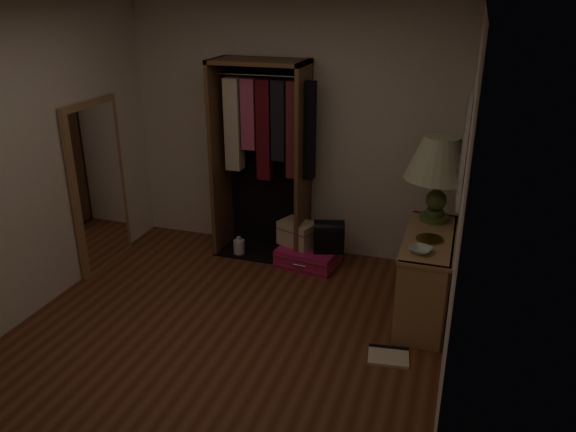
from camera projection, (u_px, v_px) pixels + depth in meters
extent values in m
plane|color=brown|center=(217.00, 345.00, 4.54)|extent=(4.00, 4.00, 0.00)
cube|color=silver|center=(292.00, 132.00, 5.82)|extent=(3.50, 0.02, 2.60)
cube|color=silver|center=(459.00, 223.00, 3.55)|extent=(0.02, 4.00, 2.60)
cube|color=silver|center=(12.00, 172.00, 4.56)|extent=(0.02, 4.00, 2.60)
cube|color=silver|center=(197.00, 2.00, 3.57)|extent=(3.50, 4.00, 0.01)
cube|color=white|center=(465.00, 146.00, 4.35)|extent=(0.03, 0.96, 0.76)
cube|color=black|center=(465.00, 146.00, 4.35)|extent=(0.03, 0.90, 0.70)
cube|color=silver|center=(458.00, 183.00, 4.47)|extent=(0.01, 0.88, 0.02)
cube|color=silver|center=(459.00, 174.00, 4.44)|extent=(0.01, 0.88, 0.02)
cube|color=silver|center=(461.00, 165.00, 4.41)|extent=(0.01, 0.88, 0.02)
cube|color=silver|center=(462.00, 155.00, 4.38)|extent=(0.01, 0.88, 0.02)
cube|color=silver|center=(463.00, 145.00, 4.35)|extent=(0.01, 0.88, 0.02)
cube|color=silver|center=(464.00, 136.00, 4.32)|extent=(0.01, 0.88, 0.02)
cube|color=silver|center=(465.00, 126.00, 4.29)|extent=(0.01, 0.88, 0.02)
cube|color=silver|center=(466.00, 116.00, 4.26)|extent=(0.01, 0.88, 0.02)
cube|color=silver|center=(468.00, 105.00, 4.23)|extent=(0.01, 0.88, 0.02)
cube|color=#AB7E53|center=(420.00, 307.00, 4.37)|extent=(0.40, 0.03, 0.75)
cube|color=#AB7E53|center=(431.00, 251.00, 5.31)|extent=(0.40, 0.03, 0.75)
cube|color=#AB7E53|center=(423.00, 308.00, 4.96)|extent=(0.40, 1.04, 0.03)
cube|color=#AB7E53|center=(428.00, 256.00, 4.77)|extent=(0.40, 1.04, 0.03)
cube|color=#AB7E53|center=(430.00, 238.00, 4.71)|extent=(0.42, 1.12, 0.03)
cube|color=brown|center=(449.00, 279.00, 4.79)|extent=(0.02, 1.10, 0.75)
cube|color=#AB7E53|center=(431.00, 233.00, 5.03)|extent=(0.36, 0.38, 0.13)
cube|color=gray|center=(410.00, 321.00, 4.51)|extent=(0.20, 0.03, 0.26)
cube|color=#4C3833|center=(410.00, 316.00, 4.54)|extent=(0.20, 0.05, 0.30)
cube|color=#B7AD99|center=(410.00, 314.00, 4.60)|extent=(0.17, 0.05, 0.26)
cube|color=brown|center=(410.00, 308.00, 4.64)|extent=(0.16, 0.03, 0.30)
cube|color=#3F4C59|center=(410.00, 308.00, 4.70)|extent=(0.16, 0.04, 0.24)
cube|color=gray|center=(414.00, 306.00, 4.74)|extent=(0.21, 0.05, 0.22)
cube|color=#59594C|center=(414.00, 300.00, 4.79)|extent=(0.19, 0.05, 0.28)
cube|color=#B2724C|center=(415.00, 298.00, 4.83)|extent=(0.20, 0.05, 0.26)
cube|color=beige|center=(416.00, 295.00, 4.87)|extent=(0.21, 0.03, 0.27)
cube|color=#332D38|center=(416.00, 290.00, 4.90)|extent=(0.20, 0.03, 0.32)
cube|color=gray|center=(415.00, 291.00, 4.96)|extent=(0.18, 0.03, 0.24)
cube|color=#4C3833|center=(417.00, 287.00, 4.99)|extent=(0.20, 0.05, 0.29)
cube|color=#B7AD99|center=(415.00, 286.00, 5.05)|extent=(0.15, 0.04, 0.23)
cube|color=brown|center=(419.00, 284.00, 5.09)|extent=(0.21, 0.04, 0.24)
cube|color=#3F4C59|center=(416.00, 280.00, 5.14)|extent=(0.15, 0.05, 0.26)
cube|color=gray|center=(419.00, 278.00, 5.18)|extent=(0.19, 0.03, 0.24)
cube|color=#59594C|center=(421.00, 274.00, 5.21)|extent=(0.21, 0.04, 0.28)
cube|color=#B2724C|center=(419.00, 271.00, 5.25)|extent=(0.17, 0.04, 0.31)
cube|color=beige|center=(422.00, 269.00, 5.30)|extent=(0.21, 0.04, 0.30)
cube|color=brown|center=(220.00, 158.00, 5.89)|extent=(0.04, 0.50, 2.05)
cube|color=brown|center=(303.00, 166.00, 5.63)|extent=(0.04, 0.50, 2.05)
cube|color=brown|center=(259.00, 61.00, 5.38)|extent=(0.95, 0.50, 0.04)
cube|color=black|center=(269.00, 156.00, 5.97)|extent=(0.95, 0.02, 2.05)
cube|color=black|center=(263.00, 251.00, 6.14)|extent=(0.95, 0.50, 0.02)
cylinder|color=silver|center=(259.00, 75.00, 5.43)|extent=(0.87, 0.02, 0.02)
cube|color=beige|center=(234.00, 124.00, 5.68)|extent=(0.16, 0.16, 0.94)
cube|color=#BF4C72|center=(249.00, 114.00, 5.59)|extent=(0.14, 0.12, 0.71)
cube|color=#590F19|center=(264.00, 130.00, 5.60)|extent=(0.14, 0.12, 1.01)
cube|color=black|center=(279.00, 121.00, 5.52)|extent=(0.14, 0.13, 0.79)
cube|color=maroon|center=(295.00, 130.00, 5.50)|extent=(0.14, 0.15, 0.96)
cube|color=black|center=(309.00, 131.00, 5.46)|extent=(0.11, 0.12, 0.96)
cube|color=#9F764D|center=(99.00, 186.00, 5.59)|extent=(0.05, 0.80, 1.70)
cube|color=white|center=(101.00, 187.00, 5.58)|extent=(0.01, 0.68, 1.58)
cube|color=#D11964|center=(308.00, 257.00, 5.83)|extent=(0.65, 0.50, 0.19)
cube|color=silver|center=(308.00, 261.00, 5.85)|extent=(0.67, 0.52, 0.01)
cube|color=silver|center=(308.00, 252.00, 5.81)|extent=(0.67, 0.52, 0.01)
cylinder|color=silver|center=(299.00, 265.00, 5.64)|extent=(0.14, 0.03, 0.02)
cube|color=beige|center=(298.00, 233.00, 5.84)|extent=(0.44, 0.37, 0.25)
cube|color=brown|center=(298.00, 229.00, 5.82)|extent=(0.44, 0.38, 0.01)
cylinder|color=silver|center=(298.00, 221.00, 5.79)|extent=(0.10, 0.06, 0.02)
cube|color=black|center=(329.00, 240.00, 5.71)|extent=(0.35, 0.27, 0.23)
cylinder|color=black|center=(329.00, 229.00, 5.66)|extent=(0.35, 0.27, 0.20)
cylinder|color=#43582A|center=(434.00, 218.00, 5.03)|extent=(0.30, 0.30, 0.04)
cylinder|color=#43582A|center=(435.00, 212.00, 5.02)|extent=(0.18, 0.18, 0.05)
sphere|color=#43582A|center=(436.00, 200.00, 4.97)|extent=(0.21, 0.21, 0.19)
cylinder|color=#43582A|center=(438.00, 184.00, 4.92)|extent=(0.08, 0.08, 0.11)
cone|color=beige|center=(441.00, 158.00, 4.83)|extent=(0.70, 0.70, 0.37)
cone|color=#E9EECE|center=(441.00, 158.00, 4.83)|extent=(0.63, 0.63, 0.35)
cylinder|color=olive|center=(430.00, 239.00, 4.64)|extent=(0.30, 0.30, 0.01)
imported|color=#B0D3B8|center=(420.00, 250.00, 4.41)|extent=(0.23, 0.23, 0.04)
cylinder|color=white|center=(239.00, 247.00, 6.05)|extent=(0.15, 0.15, 0.17)
cylinder|color=white|center=(239.00, 239.00, 6.01)|extent=(0.06, 0.06, 0.04)
cube|color=#F3E9CC|center=(388.00, 356.00, 4.38)|extent=(0.34, 0.29, 0.03)
cube|color=black|center=(389.00, 348.00, 4.48)|extent=(0.32, 0.08, 0.03)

